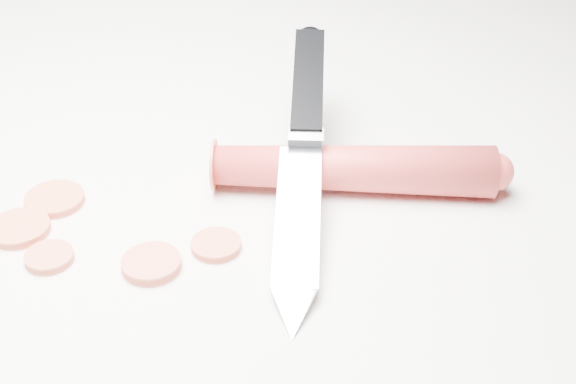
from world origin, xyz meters
The scene contains 8 objects.
ground centered at (0.00, 0.00, 0.00)m, with size 2.40×2.40×0.00m, color silver.
carrot centered at (0.08, 0.09, 0.02)m, with size 0.03×0.03×0.20m, color red.
carrot_slice_0 centered at (0.05, -0.02, 0.00)m, with size 0.03×0.03×0.01m, color #D75D3E.
carrot_slice_1 centered at (-0.08, -0.04, 0.00)m, with size 0.04×0.04×0.01m, color #D75D3E.
carrot_slice_2 centered at (-0.03, -0.09, 0.00)m, with size 0.03×0.03×0.01m, color #D75D3E.
carrot_slice_3 centered at (-0.07, -0.08, 0.00)m, with size 0.04×0.04×0.01m, color #D75D3E.
carrot_slice_4 centered at (0.03, -0.05, 0.00)m, with size 0.04×0.04×0.01m, color #D75D3E.
kitchen_knife centered at (0.06, 0.06, 0.04)m, with size 0.18×0.25×0.08m, color silver, non-canonical shape.
Camera 1 is at (0.32, -0.31, 0.33)m, focal length 50.00 mm.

